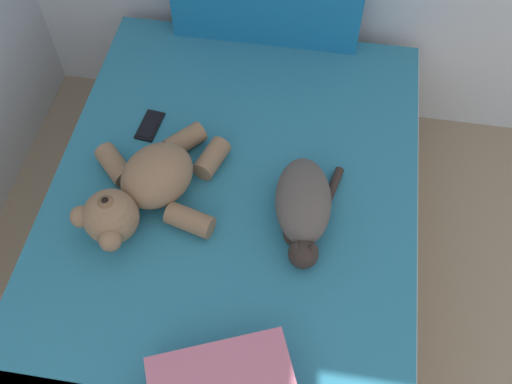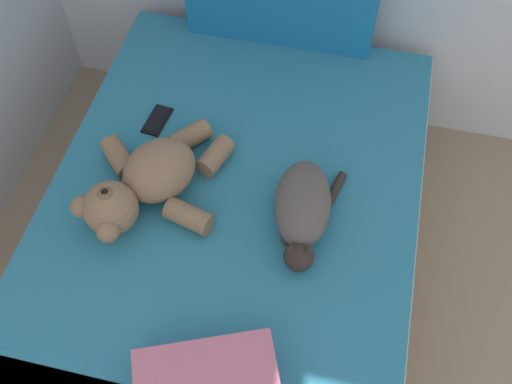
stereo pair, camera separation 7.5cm
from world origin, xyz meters
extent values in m
cube|color=#9E7A56|center=(1.10, 3.28, 0.16)|extent=(1.36, 1.94, 0.32)
cube|color=white|center=(1.10, 3.28, 0.41)|extent=(1.32, 1.88, 0.19)
cube|color=teal|center=(1.10, 3.34, 0.52)|extent=(1.30, 1.74, 0.02)
ellipsoid|color=#59514C|center=(1.35, 3.31, 0.60)|extent=(0.23, 0.36, 0.15)
sphere|color=#332823|center=(1.38, 3.13, 0.58)|extent=(0.10, 0.10, 0.10)
cone|color=#332823|center=(1.41, 3.13, 0.64)|extent=(0.04, 0.04, 0.04)
cone|color=#332823|center=(1.35, 3.12, 0.64)|extent=(0.04, 0.04, 0.04)
cylinder|color=#332823|center=(1.45, 3.43, 0.54)|extent=(0.07, 0.16, 0.03)
ellipsoid|color=#332823|center=(1.33, 3.22, 0.55)|extent=(0.07, 0.11, 0.04)
ellipsoid|color=#937051|center=(0.85, 3.33, 0.62)|extent=(0.33, 0.35, 0.19)
sphere|color=#937051|center=(0.74, 3.14, 0.62)|extent=(0.19, 0.19, 0.19)
sphere|color=brown|center=(0.74, 3.14, 0.68)|extent=(0.07, 0.07, 0.07)
sphere|color=black|center=(0.74, 3.14, 0.72)|extent=(0.02, 0.02, 0.02)
sphere|color=#937051|center=(0.77, 3.05, 0.63)|extent=(0.07, 0.07, 0.07)
sphere|color=#937051|center=(0.65, 3.12, 0.63)|extent=(0.07, 0.07, 0.07)
cylinder|color=#937051|center=(0.99, 3.20, 0.57)|extent=(0.18, 0.12, 0.08)
cylinder|color=#937051|center=(1.01, 3.47, 0.57)|extent=(0.12, 0.17, 0.08)
cylinder|color=#937051|center=(0.67, 3.38, 0.57)|extent=(0.17, 0.17, 0.08)
cylinder|color=#937051|center=(0.89, 3.53, 0.57)|extent=(0.16, 0.16, 0.08)
cube|color=black|center=(0.73, 3.61, 0.53)|extent=(0.09, 0.16, 0.01)
cube|color=black|center=(0.73, 3.61, 0.54)|extent=(0.07, 0.14, 0.00)
camera|label=1|loc=(1.37, 2.21, 2.27)|focal=41.49mm
camera|label=2|loc=(1.44, 2.22, 2.27)|focal=41.49mm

